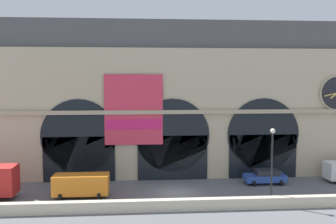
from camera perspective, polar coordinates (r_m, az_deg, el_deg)
name	(u,v)px	position (r m, az deg, el deg)	size (l,w,h in m)	color
ground_plane	(177,193)	(36.83, 1.43, -12.59)	(200.00, 200.00, 0.00)	slate
quay_parapet_wall	(183,205)	(32.20, 2.30, -14.30)	(90.00, 0.70, 0.99)	beige
station_building	(171,102)	(42.16, 0.53, 1.59)	(43.22, 4.45, 17.82)	#BCAD8C
van_midwest	(81,184)	(36.24, -13.43, -10.97)	(5.20, 2.48, 2.20)	orange
car_mideast	(265,176)	(41.15, 14.99, -9.71)	(4.40, 2.22, 1.55)	#28479E
street_lamp_quayside	(272,156)	(33.75, 15.98, -6.68)	(0.44, 0.44, 6.90)	black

